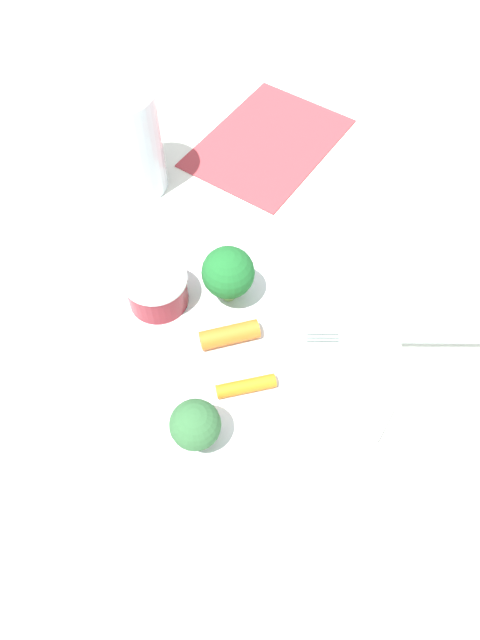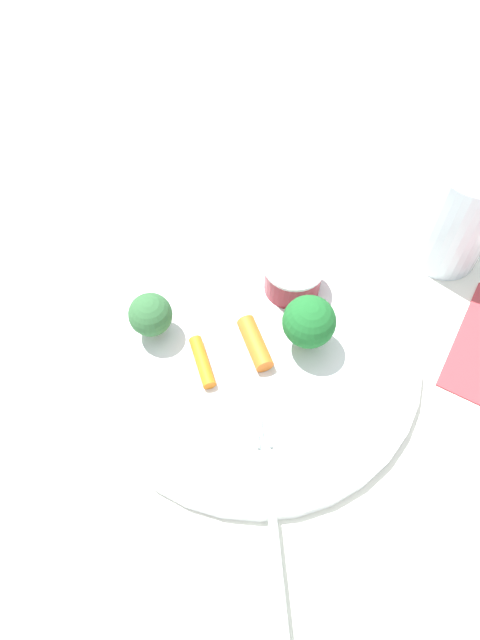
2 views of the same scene
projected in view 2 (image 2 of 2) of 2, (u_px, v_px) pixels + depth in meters
ground_plane at (254, 354)px, 0.51m from camera, size 2.40×2.40×0.00m
plate at (255, 351)px, 0.50m from camera, size 0.30×0.30×0.01m
sauce_cup at (293, 277)px, 0.52m from camera, size 0.06×0.06×0.03m
broccoli_floret_0 at (150, 316)px, 0.48m from camera, size 0.04×0.04×0.05m
broccoli_floret_1 at (309, 322)px, 0.47m from camera, size 0.05×0.05×0.06m
carrot_stick_0 at (202, 362)px, 0.48m from camera, size 0.03×0.05×0.01m
carrot_stick_1 at (256, 345)px, 0.49m from camera, size 0.04×0.05×0.02m
fork at (272, 521)px, 0.41m from camera, size 0.05×0.17×0.00m
drinking_glass at (458, 216)px, 0.53m from camera, size 0.07×0.07×0.11m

